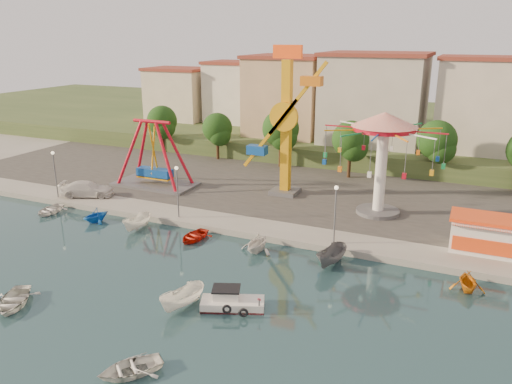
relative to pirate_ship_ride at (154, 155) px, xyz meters
The scene contains 33 objects.
ground 27.36m from the pirate_ship_ride, 52.08° to the right, with size 200.00×200.00×0.00m, color #132E34.
quay_deck 44.14m from the pirate_ship_ride, 67.82° to the left, with size 200.00×100.00×0.60m, color #9E998E.
asphalt_pad 19.11m from the pirate_ship_ride, 27.67° to the left, with size 90.00×28.00×0.01m, color #4C4944.
hill_terrace 48.70m from the pirate_ship_ride, 70.05° to the left, with size 200.00×60.00×3.00m, color #384C26.
pirate_ship_ride is the anchor object (origin of this frame).
kamikaze_tower 16.72m from the pirate_ship_ride, 11.07° to the left, with size 6.45×3.10×16.50m.
wave_swinger 26.92m from the pirate_ship_ride, ahead, with size 11.60×11.60×10.40m.
booth_left 36.83m from the pirate_ship_ride, ahead, with size 5.40×3.78×3.08m.
lamp_post_0 11.20m from the pirate_ship_ride, 131.74° to the right, with size 0.14×0.14×5.00m, color #59595E.
lamp_post_1 12.02m from the pirate_ship_ride, 44.01° to the right, with size 0.14×0.14×5.00m, color #59595E.
lamp_post_2 25.99m from the pirate_ship_ride, 18.65° to the right, with size 0.14×0.14×5.00m, color #59595E.
tree_0 18.31m from the pirate_ship_ride, 120.97° to the left, with size 4.60×4.60×7.19m.
tree_1 14.97m from the pirate_ship_ride, 87.73° to the left, with size 4.35×4.35×6.80m.
tree_2 18.03m from the pirate_ship_ride, 53.87° to the left, with size 5.02×5.02×7.85m.
tree_3 24.41m from the pirate_ship_ride, 32.39° to the left, with size 4.68×4.68×7.32m.
tree_4 34.57m from the pirate_ship_ride, 27.69° to the left, with size 4.86×4.86×7.60m.
building_0 30.25m from the pirate_ship_ride, 124.12° to the left, with size 9.26×9.53×11.87m, color beige.
building_1 30.59m from the pirate_ship_ride, 98.94° to the left, with size 12.33×9.01×8.63m, color silver.
building_2 32.07m from the pirate_ship_ride, 74.67° to the left, with size 11.95×9.28×11.23m, color tan.
building_3 35.49m from the pirate_ship_ride, 51.09° to the left, with size 12.59×10.50×9.20m, color beige.
building_4 47.30m from the pirate_ship_ride, 40.91° to the left, with size 10.75×9.23×9.24m, color beige.
cabin_motorboat 29.71m from the pirate_ship_ride, 45.04° to the right, with size 4.66×3.14×1.53m.
rowboat_a 27.92m from the pirate_ship_ride, 75.86° to the right, with size 2.90×4.06×0.84m, color silver.
rowboat_b 35.17m from the pirate_ship_ride, 57.41° to the right, with size 2.58×3.61×0.75m, color silver.
skiff 28.69m from the pirate_ship_ride, 51.37° to the right, with size 1.46×3.87×1.50m, color white.
van 8.61m from the pirate_ship_ride, 124.01° to the right, with size 2.38×5.85×1.70m, color silver.
moored_boat_0 13.36m from the pirate_ship_ride, 115.44° to the right, with size 2.59×3.62×0.75m, color silver.
moored_boat_1 12.09m from the pirate_ship_ride, 86.18° to the right, with size 2.43×2.81×1.48m, color blue.
moored_boat_2 13.43m from the pirate_ship_ride, 62.89° to the right, with size 1.40×3.71×1.43m, color silver.
moored_boat_3 17.26m from the pirate_ship_ride, 43.26° to the right, with size 2.53×3.55×0.73m, color red.
moored_boat_4 22.17m from the pirate_ship_ride, 31.71° to the right, with size 2.79×3.24×1.71m, color silver.
moored_boat_5 28.05m from the pirate_ship_ride, 24.42° to the right, with size 1.54×4.09×1.58m, color #5C5C61.
moored_boat_7 37.65m from the pirate_ship_ride, 17.87° to the right, with size 2.51×2.91×1.53m, color orange.
Camera 1 is at (18.24, -26.78, 18.15)m, focal length 35.00 mm.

